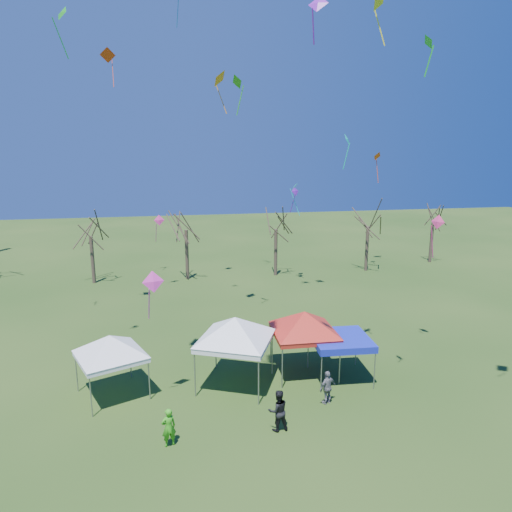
{
  "coord_description": "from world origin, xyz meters",
  "views": [
    {
      "loc": [
        -4.19,
        -17.34,
        11.48
      ],
      "look_at": [
        -0.11,
        3.0,
        6.81
      ],
      "focal_mm": 32.0,
      "sensor_mm": 36.0,
      "label": 1
    }
  ],
  "objects_px": {
    "tree_3": "(276,212)",
    "tree_4": "(369,210)",
    "person_green": "(169,427)",
    "tree_5": "(434,209)",
    "tent_blue": "(341,340)",
    "tree_2": "(185,212)",
    "tent_white_mid": "(235,322)",
    "person_grey": "(328,387)",
    "tree_1": "(89,220)",
    "tent_white_west": "(109,340)",
    "tent_red": "(305,316)",
    "person_dark": "(278,411)"
  },
  "relations": [
    {
      "from": "tree_3",
      "to": "tree_4",
      "type": "bearing_deg",
      "value": -0.26
    },
    {
      "from": "tree_4",
      "to": "person_green",
      "type": "bearing_deg",
      "value": -128.63
    },
    {
      "from": "tree_3",
      "to": "tree_5",
      "type": "height_order",
      "value": "tree_3"
    },
    {
      "from": "tent_blue",
      "to": "person_green",
      "type": "relative_size",
      "value": 1.91
    },
    {
      "from": "tree_2",
      "to": "tent_white_mid",
      "type": "height_order",
      "value": "tree_2"
    },
    {
      "from": "tent_blue",
      "to": "person_grey",
      "type": "xyz_separation_m",
      "value": [
        -1.48,
        -2.25,
        -1.28
      ]
    },
    {
      "from": "tree_1",
      "to": "tent_white_west",
      "type": "height_order",
      "value": "tree_1"
    },
    {
      "from": "tree_3",
      "to": "tent_white_west",
      "type": "distance_m",
      "value": 24.33
    },
    {
      "from": "tree_4",
      "to": "tent_white_mid",
      "type": "distance_m",
      "value": 26.28
    },
    {
      "from": "tent_white_mid",
      "to": "person_grey",
      "type": "relative_size",
      "value": 2.74
    },
    {
      "from": "tent_white_west",
      "to": "tent_white_mid",
      "type": "xyz_separation_m",
      "value": [
        5.98,
        -0.12,
        0.48
      ]
    },
    {
      "from": "tent_white_west",
      "to": "tent_red",
      "type": "distance_m",
      "value": 9.77
    },
    {
      "from": "tent_white_mid",
      "to": "person_green",
      "type": "xyz_separation_m",
      "value": [
        -3.38,
        -4.38,
        -2.57
      ]
    },
    {
      "from": "tree_4",
      "to": "person_dark",
      "type": "relative_size",
      "value": 4.35
    },
    {
      "from": "tent_white_mid",
      "to": "tree_5",
      "type": "bearing_deg",
      "value": 42.17
    },
    {
      "from": "tent_blue",
      "to": "person_green",
      "type": "height_order",
      "value": "tent_blue"
    },
    {
      "from": "tree_1",
      "to": "tree_2",
      "type": "relative_size",
      "value": 0.92
    },
    {
      "from": "tree_1",
      "to": "tent_white_west",
      "type": "relative_size",
      "value": 2.0
    },
    {
      "from": "tree_3",
      "to": "person_grey",
      "type": "relative_size",
      "value": 4.86
    },
    {
      "from": "tent_white_west",
      "to": "person_dark",
      "type": "relative_size",
      "value": 2.07
    },
    {
      "from": "tree_1",
      "to": "tree_2",
      "type": "xyz_separation_m",
      "value": [
        8.4,
        -0.27,
        0.5
      ]
    },
    {
      "from": "tent_white_west",
      "to": "person_grey",
      "type": "bearing_deg",
      "value": -15.37
    },
    {
      "from": "tent_white_west",
      "to": "tent_white_mid",
      "type": "relative_size",
      "value": 0.84
    },
    {
      "from": "tree_1",
      "to": "person_dark",
      "type": "distance_m",
      "value": 27.9
    },
    {
      "from": "tree_4",
      "to": "person_green",
      "type": "xyz_separation_m",
      "value": [
        -19.78,
        -24.74,
        -5.25
      ]
    },
    {
      "from": "tree_5",
      "to": "tent_white_west",
      "type": "height_order",
      "value": "tree_5"
    },
    {
      "from": "tree_1",
      "to": "person_green",
      "type": "relative_size",
      "value": 4.65
    },
    {
      "from": "tent_white_mid",
      "to": "tent_red",
      "type": "xyz_separation_m",
      "value": [
        3.77,
        0.61,
        -0.17
      ]
    },
    {
      "from": "tree_4",
      "to": "tree_5",
      "type": "relative_size",
      "value": 1.06
    },
    {
      "from": "tree_3",
      "to": "person_dark",
      "type": "relative_size",
      "value": 4.36
    },
    {
      "from": "tent_red",
      "to": "person_green",
      "type": "bearing_deg",
      "value": -145.09
    },
    {
      "from": "tree_1",
      "to": "tree_5",
      "type": "xyz_separation_m",
      "value": [
        34.49,
        1.42,
        -0.06
      ]
    },
    {
      "from": "tent_white_mid",
      "to": "person_dark",
      "type": "height_order",
      "value": "tent_white_mid"
    },
    {
      "from": "tent_white_west",
      "to": "person_green",
      "type": "xyz_separation_m",
      "value": [
        2.61,
        -4.5,
        -2.09
      ]
    },
    {
      "from": "tree_1",
      "to": "person_green",
      "type": "distance_m",
      "value": 26.64
    },
    {
      "from": "tree_5",
      "to": "tent_white_mid",
      "type": "relative_size",
      "value": 1.67
    },
    {
      "from": "tree_1",
      "to": "person_dark",
      "type": "height_order",
      "value": "tree_1"
    },
    {
      "from": "tree_4",
      "to": "person_dark",
      "type": "xyz_separation_m",
      "value": [
        -15.23,
        -24.57,
        -5.15
      ]
    },
    {
      "from": "tree_5",
      "to": "tent_white_west",
      "type": "distance_m",
      "value": 38.09
    },
    {
      "from": "tree_5",
      "to": "tent_red",
      "type": "xyz_separation_m",
      "value": [
        -21.0,
        -21.82,
        -2.52
      ]
    },
    {
      "from": "tree_4",
      "to": "person_grey",
      "type": "distance_m",
      "value": 26.65
    },
    {
      "from": "tent_red",
      "to": "person_grey",
      "type": "bearing_deg",
      "value": -86.82
    },
    {
      "from": "tent_white_west",
      "to": "tent_white_mid",
      "type": "distance_m",
      "value": 6.0
    },
    {
      "from": "tree_2",
      "to": "tent_red",
      "type": "distance_m",
      "value": 20.99
    },
    {
      "from": "tent_red",
      "to": "tree_4",
      "type": "bearing_deg",
      "value": 57.41
    },
    {
      "from": "tent_white_west",
      "to": "person_dark",
      "type": "distance_m",
      "value": 8.59
    },
    {
      "from": "tree_1",
      "to": "tent_white_west",
      "type": "bearing_deg",
      "value": -79.85
    },
    {
      "from": "tree_2",
      "to": "tree_5",
      "type": "distance_m",
      "value": 26.15
    },
    {
      "from": "tree_1",
      "to": "person_dark",
      "type": "relative_size",
      "value": 4.16
    },
    {
      "from": "tree_4",
      "to": "tree_1",
      "type": "bearing_deg",
      "value": 178.58
    }
  ]
}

